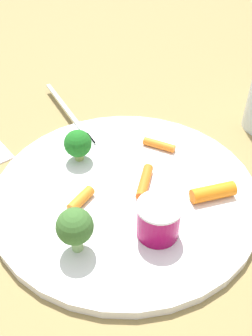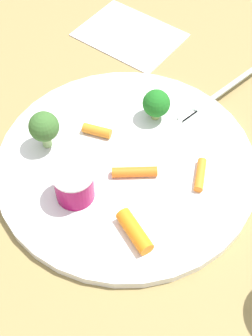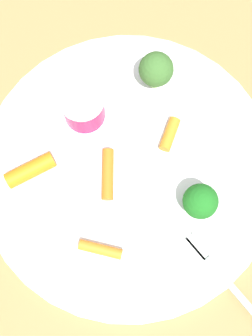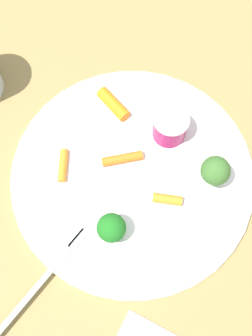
# 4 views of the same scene
# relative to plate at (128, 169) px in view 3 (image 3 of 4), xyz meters

# --- Properties ---
(ground_plane) EXTENTS (2.40, 2.40, 0.00)m
(ground_plane) POSITION_rel_plate_xyz_m (0.00, 0.00, -0.01)
(ground_plane) COLOR olive
(plate) EXTENTS (0.32, 0.32, 0.01)m
(plate) POSITION_rel_plate_xyz_m (0.00, 0.00, 0.00)
(plate) COLOR white
(plate) RESTS_ON ground_plane
(sauce_cup) EXTENTS (0.05, 0.05, 0.04)m
(sauce_cup) POSITION_rel_plate_xyz_m (0.00, 0.08, 0.03)
(sauce_cup) COLOR #8E0743
(sauce_cup) RESTS_ON plate
(broccoli_floret_0) EXTENTS (0.04, 0.04, 0.04)m
(broccoli_floret_0) POSITION_rel_plate_xyz_m (0.03, -0.08, 0.03)
(broccoli_floret_0) COLOR #91B059
(broccoli_floret_0) RESTS_ON plate
(broccoli_floret_1) EXTENTS (0.04, 0.04, 0.05)m
(broccoli_floret_1) POSITION_rel_plate_xyz_m (0.08, 0.06, 0.04)
(broccoli_floret_1) COLOR #8EB96C
(broccoli_floret_1) RESTS_ON plate
(carrot_stick_0) EXTENTS (0.04, 0.03, 0.01)m
(carrot_stick_0) POSITION_rel_plate_xyz_m (0.06, 0.00, 0.01)
(carrot_stick_0) COLOR orange
(carrot_stick_0) RESTS_ON plate
(carrot_stick_1) EXTENTS (0.04, 0.05, 0.01)m
(carrot_stick_1) POSITION_rel_plate_xyz_m (-0.02, 0.01, 0.01)
(carrot_stick_1) COLOR orange
(carrot_stick_1) RESTS_ON plate
(carrot_stick_2) EXTENTS (0.05, 0.03, 0.02)m
(carrot_stick_2) POSITION_rel_plate_xyz_m (-0.08, 0.06, 0.01)
(carrot_stick_2) COLOR orange
(carrot_stick_2) RESTS_ON plate
(carrot_stick_3) EXTENTS (0.04, 0.04, 0.01)m
(carrot_stick_3) POSITION_rel_plate_xyz_m (-0.08, -0.05, 0.01)
(carrot_stick_3) COLOR orange
(carrot_stick_3) RESTS_ON plate
(fork) EXTENTS (0.01, 0.19, 0.00)m
(fork) POSITION_rel_plate_xyz_m (0.00, -0.19, 0.01)
(fork) COLOR #ADBBB5
(fork) RESTS_ON plate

